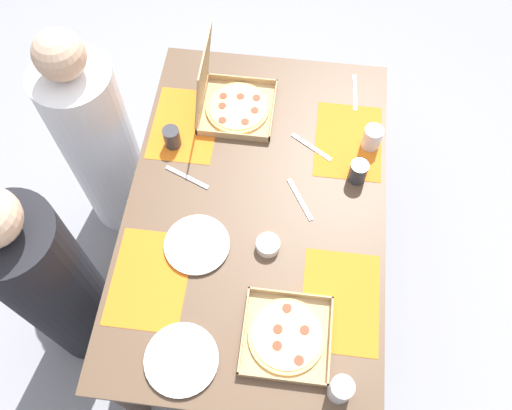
# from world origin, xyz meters

# --- Properties ---
(ground_plane) EXTENTS (6.00, 6.00, 0.00)m
(ground_plane) POSITION_xyz_m (0.00, 0.00, 0.00)
(ground_plane) COLOR gray
(dining_table) EXTENTS (1.47, 0.96, 0.77)m
(dining_table) POSITION_xyz_m (0.00, 0.00, 0.66)
(dining_table) COLOR #3F3328
(dining_table) RESTS_ON ground_plane
(placemat_near_left) EXTENTS (0.36, 0.26, 0.00)m
(placemat_near_left) POSITION_xyz_m (-0.33, -0.33, 0.77)
(placemat_near_left) COLOR orange
(placemat_near_left) RESTS_ON dining_table
(placemat_near_right) EXTENTS (0.36, 0.26, 0.00)m
(placemat_near_right) POSITION_xyz_m (0.33, -0.33, 0.77)
(placemat_near_right) COLOR orange
(placemat_near_right) RESTS_ON dining_table
(placemat_far_left) EXTENTS (0.36, 0.26, 0.00)m
(placemat_far_left) POSITION_xyz_m (-0.33, 0.33, 0.77)
(placemat_far_left) COLOR orange
(placemat_far_left) RESTS_ON dining_table
(placemat_far_right) EXTENTS (0.36, 0.26, 0.00)m
(placemat_far_right) POSITION_xyz_m (0.33, 0.33, 0.77)
(placemat_far_right) COLOR orange
(placemat_far_right) RESTS_ON dining_table
(pizza_box_center) EXTENTS (0.30, 0.30, 0.33)m
(pizza_box_center) POSITION_xyz_m (0.43, 0.16, 0.82)
(pizza_box_center) COLOR tan
(pizza_box_center) RESTS_ON dining_table
(pizza_box_edge_far) EXTENTS (0.29, 0.29, 0.04)m
(pizza_box_edge_far) POSITION_xyz_m (-0.47, -0.16, 0.78)
(pizza_box_edge_far) COLOR tan
(pizza_box_edge_far) RESTS_ON dining_table
(plate_far_right) EXTENTS (0.24, 0.24, 0.02)m
(plate_far_right) POSITION_xyz_m (-0.59, 0.17, 0.78)
(plate_far_right) COLOR white
(plate_far_right) RESTS_ON dining_table
(plate_far_left) EXTENTS (0.23, 0.23, 0.02)m
(plate_far_left) POSITION_xyz_m (-0.19, 0.19, 0.78)
(plate_far_left) COLOR white
(plate_far_left) RESTS_ON dining_table
(cup_clear_left) EXTENTS (0.07, 0.07, 0.09)m
(cup_clear_left) POSITION_xyz_m (0.16, -0.36, 0.81)
(cup_clear_left) COLOR #333338
(cup_clear_left) RESTS_ON dining_table
(cup_red) EXTENTS (0.07, 0.07, 0.09)m
(cup_red) POSITION_xyz_m (0.23, 0.36, 0.81)
(cup_red) COLOR #333338
(cup_red) RESTS_ON dining_table
(cup_spare) EXTENTS (0.07, 0.07, 0.10)m
(cup_spare) POSITION_xyz_m (0.32, -0.41, 0.82)
(cup_spare) COLOR silver
(cup_spare) RESTS_ON dining_table
(cup_dark) EXTENTS (0.07, 0.07, 0.10)m
(cup_dark) POSITION_xyz_m (-0.63, -0.34, 0.82)
(cup_dark) COLOR silver
(cup_dark) RESTS_ON dining_table
(condiment_bowl) EXTENTS (0.08, 0.08, 0.04)m
(condiment_bowl) POSITION_xyz_m (-0.16, -0.06, 0.79)
(condiment_bowl) COLOR white
(condiment_bowl) RESTS_ON dining_table
(fork_by_near_left) EXTENTS (0.17, 0.11, 0.00)m
(fork_by_near_left) POSITION_xyz_m (0.04, -0.16, 0.77)
(fork_by_near_left) COLOR #B7B7BC
(fork_by_near_left) RESTS_ON dining_table
(fork_by_far_left) EXTENTS (0.09, 0.18, 0.00)m
(fork_by_far_left) POSITION_xyz_m (0.09, 0.27, 0.77)
(fork_by_far_left) COLOR #B7B7BC
(fork_by_far_left) RESTS_ON dining_table
(fork_by_near_right) EXTENTS (0.19, 0.02, 0.00)m
(fork_by_near_right) POSITION_xyz_m (0.58, -0.35, 0.77)
(fork_by_near_right) COLOR #B7B7BC
(fork_by_near_right) RESTS_ON dining_table
(fork_by_far_right) EXTENTS (0.12, 0.17, 0.00)m
(fork_by_far_right) POSITION_xyz_m (0.28, -0.18, 0.77)
(fork_by_far_right) COLOR #B7B7BC
(fork_by_far_right) RESTS_ON dining_table
(diner_left_seat) EXTENTS (0.32, 0.32, 1.23)m
(diner_left_seat) POSITION_xyz_m (-0.33, 0.74, 0.56)
(diner_left_seat) COLOR black
(diner_left_seat) RESTS_ON ground_plane
(diner_right_seat) EXTENTS (0.32, 0.32, 1.20)m
(diner_right_seat) POSITION_xyz_m (0.33, 0.74, 0.54)
(diner_right_seat) COLOR white
(diner_right_seat) RESTS_ON ground_plane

